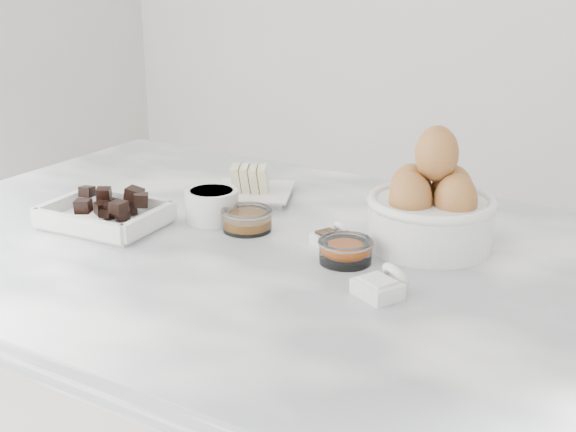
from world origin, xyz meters
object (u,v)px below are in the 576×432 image
object	(u,v)px
sugar_ramekin	(212,204)
butter_plate	(252,187)
honey_bowl	(247,219)
salt_spoon	(382,285)
egg_bowl	(431,208)
zest_bowl	(346,250)
chocolate_dish	(105,212)
vanilla_spoon	(333,237)

from	to	relation	value
sugar_ramekin	butter_plate	bearing A→B (deg)	95.68
honey_bowl	salt_spoon	size ratio (longest dim) A/B	0.98
egg_bowl	zest_bowl	distance (m)	0.15
sugar_ramekin	egg_bowl	xyz separation A→B (m)	(0.34, 0.08, 0.03)
zest_bowl	salt_spoon	distance (m)	0.12
chocolate_dish	vanilla_spoon	xyz separation A→B (m)	(0.34, 0.11, -0.01)
egg_bowl	butter_plate	bearing A→B (deg)	171.21
butter_plate	salt_spoon	distance (m)	0.44
egg_bowl	chocolate_dish	bearing A→B (deg)	-158.49
egg_bowl	honey_bowl	xyz separation A→B (m)	(-0.26, -0.08, -0.04)
egg_bowl	zest_bowl	bearing A→B (deg)	-122.41
chocolate_dish	sugar_ramekin	bearing A→B (deg)	39.45
sugar_ramekin	zest_bowl	xyz separation A→B (m)	(0.26, -0.04, -0.01)
honey_bowl	zest_bowl	bearing A→B (deg)	-10.35
sugar_ramekin	zest_bowl	size ratio (longest dim) A/B	1.09
butter_plate	sugar_ramekin	distance (m)	0.13
butter_plate	egg_bowl	bearing A→B (deg)	-8.79
butter_plate	vanilla_spoon	xyz separation A→B (m)	(0.23, -0.13, -0.01)
sugar_ramekin	salt_spoon	size ratio (longest dim) A/B	1.03
chocolate_dish	egg_bowl	xyz separation A→B (m)	(0.47, 0.18, 0.04)
honey_bowl	vanilla_spoon	bearing A→B (deg)	5.11
butter_plate	egg_bowl	xyz separation A→B (m)	(0.35, -0.05, 0.04)
sugar_ramekin	zest_bowl	world-z (taller)	sugar_ramekin
egg_bowl	zest_bowl	size ratio (longest dim) A/B	2.41
butter_plate	egg_bowl	size ratio (longest dim) A/B	0.93
zest_bowl	vanilla_spoon	bearing A→B (deg)	134.36
sugar_ramekin	vanilla_spoon	bearing A→B (deg)	1.46
honey_bowl	egg_bowl	bearing A→B (deg)	17.77
chocolate_dish	vanilla_spoon	size ratio (longest dim) A/B	2.76
butter_plate	honey_bowl	xyz separation A→B (m)	(0.09, -0.14, -0.00)
sugar_ramekin	salt_spoon	bearing A→B (deg)	-17.97
chocolate_dish	egg_bowl	world-z (taller)	egg_bowl
butter_plate	salt_spoon	world-z (taller)	butter_plate
chocolate_dish	butter_plate	size ratio (longest dim) A/B	1.11
butter_plate	zest_bowl	bearing A→B (deg)	-32.29
chocolate_dish	egg_bowl	size ratio (longest dim) A/B	1.03
sugar_ramekin	vanilla_spoon	world-z (taller)	sugar_ramekin
sugar_ramekin	egg_bowl	distance (m)	0.35
butter_plate	egg_bowl	distance (m)	0.36
chocolate_dish	zest_bowl	distance (m)	0.40
zest_bowl	salt_spoon	world-z (taller)	salt_spoon
egg_bowl	zest_bowl	xyz separation A→B (m)	(-0.08, -0.12, -0.04)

